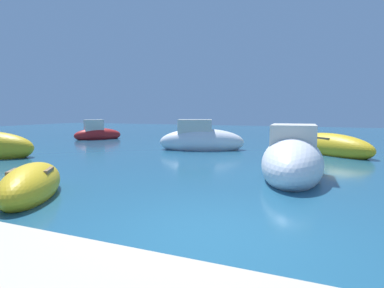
% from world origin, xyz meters
% --- Properties ---
extents(ground, '(80.00, 80.00, 0.00)m').
position_xyz_m(ground, '(0.00, 0.00, 0.00)').
color(ground, '#1E5170').
extents(moored_boat_0, '(4.85, 3.03, 1.96)m').
position_xyz_m(moored_boat_0, '(-4.37, 10.83, 0.49)').
color(moored_boat_0, white).
rests_on(moored_boat_0, ground).
extents(moored_boat_1, '(3.05, 3.42, 1.70)m').
position_xyz_m(moored_boat_1, '(-13.81, 13.86, 0.41)').
color(moored_boat_1, '#B21E1E').
rests_on(moored_boat_1, ground).
extents(moored_boat_2, '(2.11, 4.62, 2.02)m').
position_xyz_m(moored_boat_2, '(0.84, 5.23, 0.54)').
color(moored_boat_2, white).
rests_on(moored_boat_2, ground).
extents(moored_boat_3, '(4.50, 4.34, 1.31)m').
position_xyz_m(moored_boat_3, '(2.02, 11.59, 0.36)').
color(moored_boat_3, gold).
rests_on(moored_boat_3, ground).
extents(moored_boat_6, '(2.63, 3.17, 1.03)m').
position_xyz_m(moored_boat_6, '(-4.80, 0.43, 0.29)').
color(moored_boat_6, gold).
rests_on(moored_boat_6, ground).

